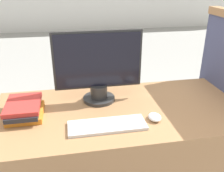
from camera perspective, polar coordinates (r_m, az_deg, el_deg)
desk at (r=1.70m, az=1.57°, el=-16.79°), size 1.47×0.71×0.78m
monitor at (r=1.50m, az=-3.18°, el=4.20°), size 0.53×0.20×0.44m
keyboard at (r=1.31m, az=-1.10°, el=-9.00°), size 0.41×0.14×0.02m
mouse at (r=1.39m, az=9.72°, el=-7.01°), size 0.07×0.09×0.03m
book_stack at (r=1.48m, az=-19.39°, el=-4.99°), size 0.19×0.26×0.08m
far_chair at (r=3.00m, az=-6.33°, el=4.14°), size 0.44×0.44×0.88m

